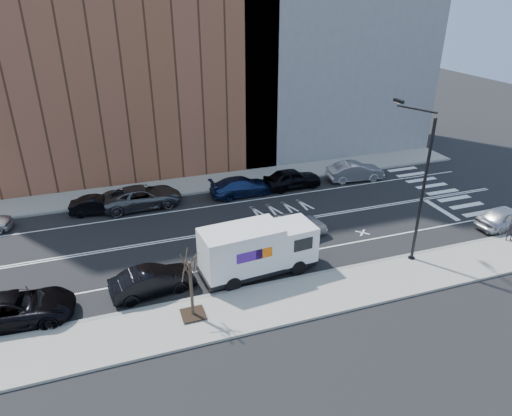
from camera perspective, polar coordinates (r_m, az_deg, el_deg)
ground at (r=32.71m, az=1.15°, el=-2.12°), size 120.00×120.00×0.00m
sidewalk_near at (r=25.84m, az=7.97°, el=-10.60°), size 44.00×3.60×0.15m
sidewalk_far at (r=40.28m, az=-3.15°, el=3.51°), size 44.00×3.60×0.15m
curb_near at (r=27.14m, az=6.28°, el=-8.49°), size 44.00×0.25×0.17m
curb_far at (r=38.68m, az=-2.41°, el=2.58°), size 44.00×0.25×0.17m
crosswalk at (r=40.58m, az=22.90°, el=1.49°), size 3.00×14.00×0.01m
road_markings at (r=32.71m, az=1.15°, el=-2.11°), size 40.00×8.60×0.01m
bldg_brick at (r=42.99m, az=-17.15°, el=18.96°), size 26.00×10.00×22.00m
bldg_concrete at (r=48.13m, az=8.97°, el=22.73°), size 20.00×10.00×26.00m
streetlight at (r=28.33m, az=19.67°, el=3.07°), size 0.44×4.02×9.34m
street_tree at (r=23.47m, az=-8.05°, el=-10.65°), size 1.20×1.20×3.75m
fedex_van at (r=26.55m, az=0.17°, el=-5.13°), size 7.08×2.94×3.16m
far_parked_b at (r=36.10m, az=-19.15°, el=0.34°), size 4.20×1.94×1.33m
far_parked_c at (r=36.16m, az=-14.01°, el=1.37°), size 6.06×2.97×1.66m
far_parked_d at (r=37.19m, az=-1.81°, el=2.73°), size 5.30×2.34×1.51m
far_parked_e at (r=38.65m, az=4.54°, el=3.71°), size 4.99×2.15×1.68m
far_parked_f at (r=41.06m, az=12.28°, el=4.50°), size 5.09×2.16×1.63m
driving_sedan at (r=30.77m, az=4.63°, el=-2.51°), size 4.75×2.10×1.52m
near_parked_rear_a at (r=26.05m, az=-12.80°, el=-8.88°), size 4.79×2.22×1.52m
near_parked_rear_b at (r=26.36m, az=-27.86°, el=-11.07°), size 5.84×2.96×1.58m
near_parked_front at (r=36.56m, az=28.79°, el=-1.02°), size 4.74×2.27×1.56m
pedestrian at (r=34.46m, az=29.31°, el=-2.35°), size 0.68×0.53×1.64m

